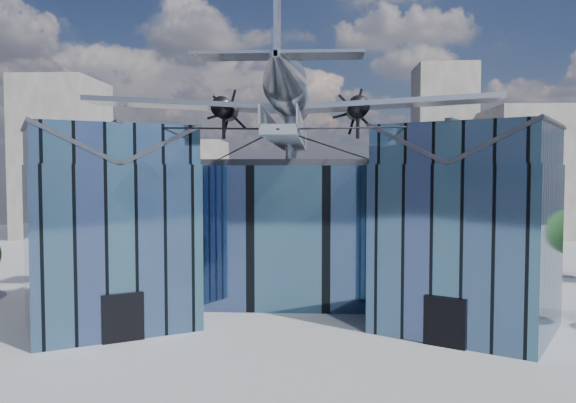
{
  "coord_description": "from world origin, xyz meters",
  "views": [
    {
      "loc": [
        1.89,
        -33.55,
        9.07
      ],
      "look_at": [
        0.0,
        2.0,
        7.2
      ],
      "focal_mm": 35.0,
      "sensor_mm": 36.0,
      "label": 1
    }
  ],
  "objects": [
    {
      "name": "bg_towers",
      "position": [
        1.45,
        50.49,
        10.01
      ],
      "size": [
        77.0,
        24.5,
        26.0
      ],
      "color": "gray",
      "rests_on": "ground"
    },
    {
      "name": "museum",
      "position": [
        0.0,
        5.82,
        5.54
      ],
      "size": [
        32.88,
        24.5,
        17.6
      ],
      "color": "#405E83",
      "rests_on": "ground"
    },
    {
      "name": "ground_plane",
      "position": [
        0.0,
        0.0,
        0.0
      ],
      "size": [
        120.0,
        120.0,
        0.0
      ],
      "primitive_type": "plane",
      "color": "gray"
    }
  ]
}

